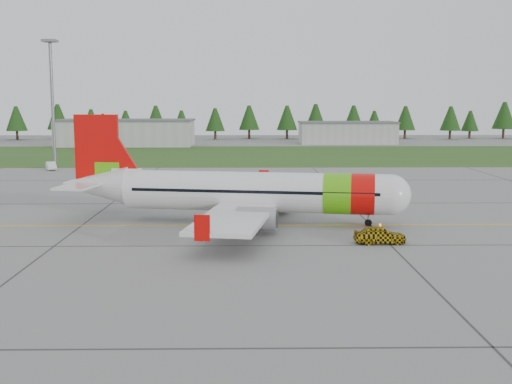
{
  "coord_description": "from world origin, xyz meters",
  "views": [
    {
      "loc": [
        -0.71,
        -46.52,
        10.6
      ],
      "look_at": [
        0.04,
        6.17,
        3.17
      ],
      "focal_mm": 45.0,
      "sensor_mm": 36.0,
      "label": 1
    }
  ],
  "objects": [
    {
      "name": "follow_me_car",
      "position": [
        9.31,
        0.69,
        1.95
      ],
      "size": [
        1.36,
        1.59,
        3.9
      ],
      "primitive_type": "imported",
      "rotation": [
        0.0,
        0.0,
        1.59
      ],
      "color": "#E2BA0C",
      "rests_on": "ground"
    },
    {
      "name": "hangar_east",
      "position": [
        25.0,
        118.0,
        2.6
      ],
      "size": [
        24.0,
        12.0,
        5.2
      ],
      "primitive_type": "cube",
      "color": "#A8A8A3",
      "rests_on": "ground"
    },
    {
      "name": "service_van",
      "position": [
        -31.46,
        54.0,
        1.93
      ],
      "size": [
        1.73,
        1.7,
        3.86
      ],
      "primitive_type": "imported",
      "rotation": [
        0.0,
        0.0,
        0.4
      ],
      "color": "white",
      "rests_on": "ground"
    },
    {
      "name": "taxi_guideline",
      "position": [
        0.0,
        8.0,
        0.01
      ],
      "size": [
        120.0,
        0.25,
        0.02
      ],
      "primitive_type": "cube",
      "color": "gold",
      "rests_on": "ground"
    },
    {
      "name": "treeline",
      "position": [
        0.0,
        138.0,
        5.0
      ],
      "size": [
        160.0,
        8.0,
        10.0
      ],
      "primitive_type": null,
      "color": "#1C3F14",
      "rests_on": "ground"
    },
    {
      "name": "grass_strip",
      "position": [
        0.0,
        82.0,
        0.01
      ],
      "size": [
        320.0,
        50.0,
        0.03
      ],
      "primitive_type": "cube",
      "color": "#30561E",
      "rests_on": "ground"
    },
    {
      "name": "ground",
      "position": [
        0.0,
        0.0,
        0.0
      ],
      "size": [
        320.0,
        320.0,
        0.0
      ],
      "primitive_type": "plane",
      "color": "gray",
      "rests_on": "ground"
    },
    {
      "name": "floodlight_mast",
      "position": [
        -32.0,
        58.0,
        10.0
      ],
      "size": [
        0.5,
        0.5,
        20.0
      ],
      "primitive_type": "cylinder",
      "color": "slate",
      "rests_on": "ground"
    },
    {
      "name": "aircraft",
      "position": [
        -0.71,
        9.3,
        2.73
      ],
      "size": [
        31.09,
        29.01,
        9.47
      ],
      "rotation": [
        0.0,
        0.0,
        -0.17
      ],
      "color": "silver",
      "rests_on": "ground"
    },
    {
      "name": "hangar_west",
      "position": [
        -30.0,
        110.0,
        3.0
      ],
      "size": [
        32.0,
        14.0,
        6.0
      ],
      "primitive_type": "cube",
      "color": "#A8A8A3",
      "rests_on": "ground"
    }
  ]
}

